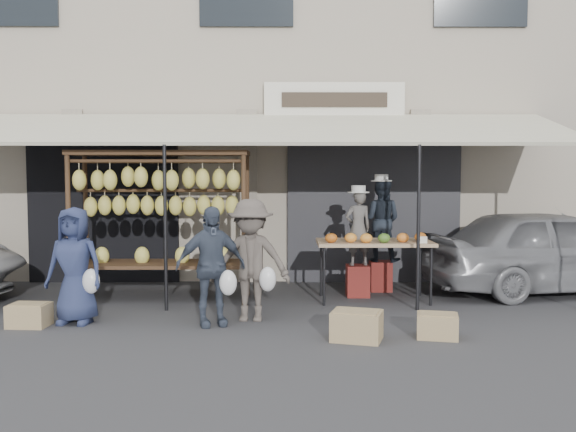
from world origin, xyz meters
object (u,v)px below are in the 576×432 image
(crate_near_a, at_px, (357,326))
(sedan, at_px, (551,250))
(banana_rack, at_px, (161,196))
(customer_right, at_px, (251,260))
(crate_near_b, at_px, (437,326))
(vendor_left, at_px, (358,228))
(customer_mid, at_px, (211,266))
(produce_table, at_px, (375,243))
(customer_left, at_px, (75,265))
(vendor_right, at_px, (381,220))
(crate_far, at_px, (29,315))

(crate_near_a, height_order, sedan, sedan)
(banana_rack, height_order, sedan, banana_rack)
(customer_right, relative_size, crate_near_b, 3.41)
(vendor_left, distance_m, sedan, 3.13)
(customer_right, bearing_deg, crate_near_a, -33.48)
(vendor_left, xyz_separation_m, crate_near_a, (-0.31, -2.59, -0.90))
(banana_rack, bearing_deg, crate_near_a, -40.04)
(customer_mid, bearing_deg, customer_right, 9.28)
(produce_table, distance_m, customer_left, 4.23)
(banana_rack, xyz_separation_m, sedan, (6.06, 0.61, -0.89))
(produce_table, height_order, vendor_right, vendor_right)
(vendor_left, bearing_deg, crate_near_a, 67.53)
(customer_left, bearing_deg, vendor_right, 34.51)
(produce_table, relative_size, crate_far, 3.60)
(customer_right, height_order, crate_far, customer_right)
(vendor_right, bearing_deg, vendor_left, 67.41)
(crate_near_b, distance_m, sedan, 3.72)
(crate_far, bearing_deg, banana_rack, 48.96)
(vendor_left, xyz_separation_m, sedan, (3.10, 0.25, -0.38))
(vendor_right, bearing_deg, produce_table, 95.25)
(customer_left, xyz_separation_m, crate_far, (-0.52, -0.17, -0.60))
(vendor_right, bearing_deg, customer_right, 65.90)
(customer_mid, height_order, sedan, customer_mid)
(vendor_left, xyz_separation_m, crate_far, (-4.32, -1.91, -0.92))
(customer_left, bearing_deg, sedan, 23.08)
(customer_left, distance_m, sedan, 7.18)
(customer_left, bearing_deg, crate_near_b, -2.61)
(customer_right, height_order, crate_near_b, customer_right)
(vendor_right, height_order, customer_right, vendor_right)
(vendor_left, xyz_separation_m, crate_near_b, (0.64, -2.49, -0.93))
(banana_rack, height_order, customer_left, banana_rack)
(vendor_left, relative_size, customer_left, 0.78)
(customer_left, bearing_deg, vendor_left, 31.59)
(sedan, bearing_deg, vendor_right, 75.11)
(vendor_left, height_order, crate_near_a, vendor_left)
(customer_right, bearing_deg, crate_near_b, -17.41)
(customer_mid, bearing_deg, produce_table, 14.07)
(vendor_left, distance_m, crate_near_b, 2.73)
(banana_rack, distance_m, sedan, 6.15)
(crate_far, bearing_deg, produce_table, 18.76)
(vendor_right, height_order, crate_far, vendor_right)
(banana_rack, relative_size, crate_near_a, 4.68)
(customer_mid, xyz_separation_m, crate_near_a, (1.75, -0.72, -0.58))
(sedan, bearing_deg, crate_near_b, 127.73)
(customer_left, bearing_deg, customer_mid, 2.83)
(customer_mid, xyz_separation_m, customer_right, (0.49, 0.27, 0.04))
(vendor_left, distance_m, crate_far, 4.81)
(crate_near_b, xyz_separation_m, crate_far, (-4.96, 0.58, 0.00))
(banana_rack, relative_size, customer_left, 1.75)
(banana_rack, xyz_separation_m, crate_far, (-1.36, -1.56, -1.43))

